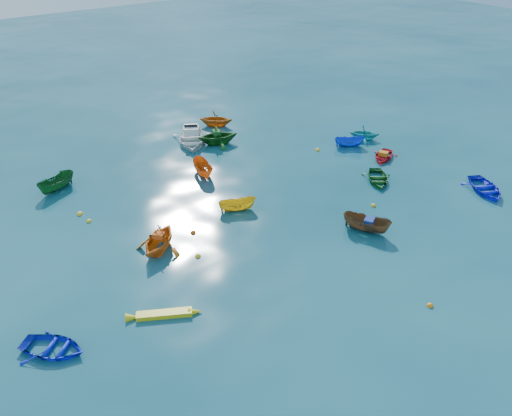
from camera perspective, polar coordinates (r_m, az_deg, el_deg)
ground at (r=29.27m, az=5.76°, el=-4.86°), size 160.00×160.00×0.00m
dinghy_blue_sw at (r=25.22m, az=-22.11°, el=-14.92°), size 3.61×3.67×0.62m
sampan_brown_mid at (r=31.55m, az=12.41°, el=-2.51°), size 2.40×3.18×1.16m
dinghy_blue_se at (r=38.41m, az=24.66°, el=1.75°), size 3.82×4.22×0.72m
dinghy_orange_w at (r=29.73m, az=-10.92°, el=-4.70°), size 4.22×4.15×1.68m
sampan_yellow_mid at (r=32.82m, az=-2.15°, el=-0.23°), size 2.64×1.88×0.96m
dinghy_green_e at (r=37.27m, az=13.71°, el=3.02°), size 3.53×3.66×0.62m
dinghy_cyan_se at (r=43.82m, az=12.18°, el=7.71°), size 3.23×3.25×1.30m
sampan_orange_n at (r=37.25m, az=-5.99°, el=3.79°), size 1.79×3.16×1.15m
dinghy_green_n at (r=42.05m, az=-4.35°, el=7.30°), size 4.00×3.72×1.72m
dinghy_red_ne at (r=40.77m, az=14.31°, el=5.54°), size 3.25×2.92×0.55m
sampan_blue_far at (r=42.30m, az=10.58°, el=6.99°), size 2.53×2.16×0.95m
dinghy_orange_far at (r=45.60m, az=-4.58°, el=9.31°), size 3.87×3.83×1.54m
sampan_green_far at (r=37.77m, az=-21.68°, el=1.96°), size 3.19×2.23×1.16m
kayak_yellow at (r=25.45m, az=-10.42°, el=-12.04°), size 3.23×2.05×0.33m
motorboat_white at (r=42.51m, az=-7.31°, el=7.41°), size 5.18×5.69×1.57m
tarp_blue_a at (r=31.11m, az=12.83°, el=-1.44°), size 0.88×0.81×0.35m
tarp_orange_a at (r=29.19m, az=-11.08°, el=-3.08°), size 0.75×0.77×0.30m
tarp_green_b at (r=41.61m, az=-4.54°, el=8.59°), size 0.77×0.88×0.36m
tarp_orange_b at (r=40.50m, az=14.36°, el=6.04°), size 0.76×0.83×0.33m
buoy_ye_a at (r=28.87m, az=-6.65°, el=-5.52°), size 0.34×0.34×0.34m
buoy_or_b at (r=27.02m, az=19.26°, el=-10.53°), size 0.33×0.33×0.33m
buoy_ye_b at (r=34.31m, az=-19.47°, el=-0.69°), size 0.38×0.38×0.38m
buoy_or_c at (r=30.82m, az=-7.19°, el=-2.85°), size 0.34×0.34×0.34m
buoy_ye_c at (r=34.14m, az=13.26°, el=0.23°), size 0.34×0.34×0.34m
buoy_or_d at (r=37.06m, az=14.22°, el=2.77°), size 0.36×0.36×0.36m
buoy_ye_d at (r=33.37m, az=-18.54°, el=-1.47°), size 0.32×0.32×0.32m
buoy_or_e at (r=43.09m, az=-5.20°, el=7.89°), size 0.34×0.34×0.34m
buoy_ye_e at (r=41.12m, az=7.04°, el=6.56°), size 0.36×0.36×0.36m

